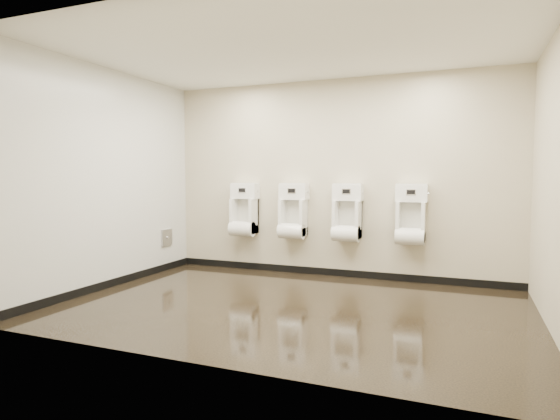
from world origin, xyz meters
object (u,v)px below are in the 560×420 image
at_px(access_panel, 167,238).
at_px(urinal_2, 347,217).
at_px(urinal_3, 411,219).
at_px(urinal_0, 244,214).
at_px(urinal_1, 293,215).

height_order(access_panel, urinal_2, urinal_2).
bearing_deg(access_panel, urinal_3, 6.57).
xyz_separation_m(urinal_0, urinal_1, (0.79, 0.00, 0.00)).
bearing_deg(urinal_1, urinal_3, 0.00).
bearing_deg(urinal_0, access_panel, -159.72).
xyz_separation_m(urinal_0, urinal_3, (2.45, 0.00, 0.00)).
distance_m(urinal_1, urinal_3, 1.66).
xyz_separation_m(urinal_2, urinal_3, (0.86, 0.00, 0.00)).
distance_m(access_panel, urinal_2, 2.76).
relative_size(urinal_2, urinal_3, 1.00).
bearing_deg(urinal_0, urinal_2, 0.00).
height_order(access_panel, urinal_0, urinal_0).
distance_m(urinal_2, urinal_3, 0.86).
distance_m(urinal_0, urinal_2, 1.59).
relative_size(access_panel, urinal_0, 0.32).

